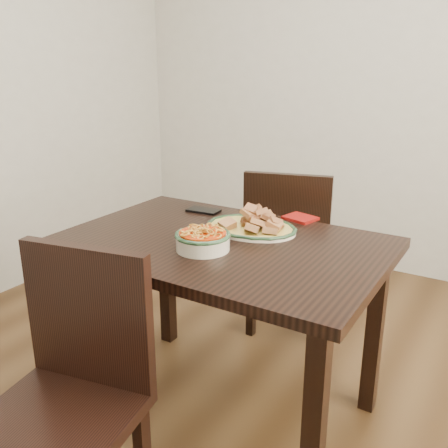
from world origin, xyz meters
The scene contains 9 objects.
floor centered at (0.00, 0.00, 0.00)m, with size 3.50×3.50×0.00m, color #3D2713.
wall_back centered at (0.00, 1.75, 1.30)m, with size 3.50×0.10×2.60m, color beige.
dining_table centered at (0.02, -0.11, 0.65)m, with size 1.21×0.80×0.75m.
chair_far centered at (-0.02, 0.61, 0.50)m, with size 0.52×0.52×0.89m.
chair_near centered at (-0.07, -0.79, 0.50)m, with size 0.49×0.49×0.89m.
fish_plate centered at (0.06, 0.05, 0.79)m, with size 0.37×0.28×0.11m.
noodle_bowl centered at (0.01, -0.23, 0.79)m, with size 0.20×0.20×0.08m.
smartphone centered at (-0.25, 0.17, 0.76)m, with size 0.14×0.08×0.01m, color black.
napkin centered at (0.17, 0.29, 0.76)m, with size 0.13×0.11×0.01m, color maroon.
Camera 1 is at (0.95, -1.61, 1.39)m, focal length 40.00 mm.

